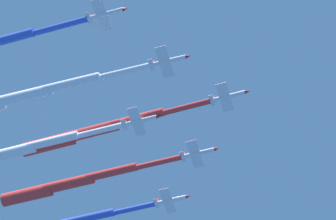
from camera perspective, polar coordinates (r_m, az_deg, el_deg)
jet_lead at (r=188.08m, az=-5.77°, el=-1.65°), size 20.49×57.47×3.71m
jet_port_inner at (r=197.69m, az=-7.53°, el=-5.60°), size 20.97×57.06×3.65m
jet_starboard_inner at (r=183.66m, az=-10.94°, el=1.01°), size 22.30×58.86×3.68m
jet_port_mid at (r=193.10m, az=-11.85°, el=-3.21°), size 20.59×55.97×3.68m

